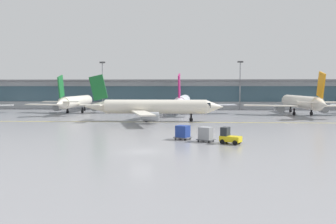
% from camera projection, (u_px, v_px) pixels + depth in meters
% --- Properties ---
extents(ground_plane, '(400.00, 400.00, 0.00)m').
position_uv_depth(ground_plane, '(141.00, 152.00, 39.08)').
color(ground_plane, gray).
extents(taxiway_centreline_stripe, '(110.00, 0.62, 0.01)m').
position_uv_depth(taxiway_centreline_stripe, '(155.00, 122.00, 71.67)').
color(taxiway_centreline_stripe, yellow).
rests_on(taxiway_centreline_stripe, ground_plane).
extents(terminal_concourse, '(192.11, 11.00, 9.60)m').
position_uv_depth(terminal_concourse, '(171.00, 94.00, 117.82)').
color(terminal_concourse, '#B2B7BC').
rests_on(terminal_concourse, ground_plane).
extents(gate_airplane_1, '(28.67, 30.73, 10.21)m').
position_uv_depth(gate_airplane_1, '(76.00, 102.00, 97.78)').
color(gate_airplane_1, silver).
rests_on(gate_airplane_1, ground_plane).
extents(gate_airplane_2, '(29.42, 31.68, 10.49)m').
position_uv_depth(gate_airplane_2, '(183.00, 102.00, 95.97)').
color(gate_airplane_2, silver).
rests_on(gate_airplane_2, ground_plane).
extents(gate_airplane_3, '(30.15, 32.33, 10.74)m').
position_uv_depth(gate_airplane_3, '(301.00, 102.00, 90.52)').
color(gate_airplane_3, silver).
rests_on(gate_airplane_3, ground_plane).
extents(taxiing_regional_jet, '(29.81, 27.83, 9.91)m').
position_uv_depth(taxiing_regional_jet, '(154.00, 107.00, 73.46)').
color(taxiing_regional_jet, silver).
rests_on(taxiing_regional_jet, ground_plane).
extents(baggage_tug, '(2.95, 2.53, 2.10)m').
position_uv_depth(baggage_tug, '(229.00, 137.00, 44.40)').
color(baggage_tug, yellow).
rests_on(baggage_tug, ground_plane).
extents(cargo_dolly_lead, '(2.61, 2.42, 1.94)m').
position_uv_depth(cargo_dolly_lead, '(206.00, 134.00, 46.12)').
color(cargo_dolly_lead, '#595B60').
rests_on(cargo_dolly_lead, ground_plane).
extents(cargo_dolly_trailing, '(2.61, 2.42, 1.94)m').
position_uv_depth(cargo_dolly_trailing, '(183.00, 132.00, 47.97)').
color(cargo_dolly_trailing, '#595B60').
rests_on(cargo_dolly_trailing, ground_plane).
extents(apron_light_mast_1, '(1.80, 0.36, 15.21)m').
position_uv_depth(apron_light_mast_1, '(103.00, 84.00, 110.55)').
color(apron_light_mast_1, gray).
rests_on(apron_light_mast_1, ground_plane).
extents(apron_light_mast_2, '(1.80, 0.36, 15.37)m').
position_uv_depth(apron_light_mast_2, '(240.00, 83.00, 110.38)').
color(apron_light_mast_2, gray).
rests_on(apron_light_mast_2, ground_plane).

